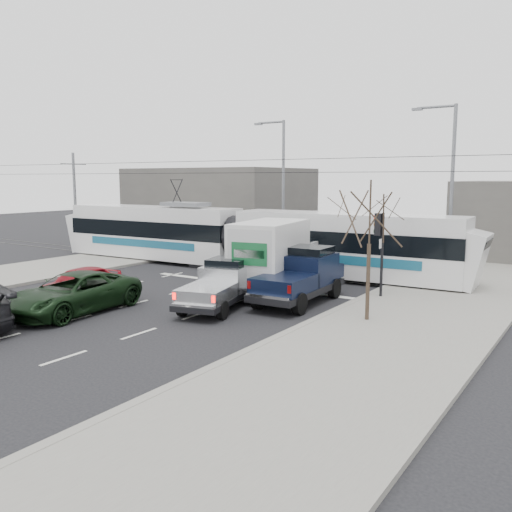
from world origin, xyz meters
The scene contains 15 objects.
ground centered at (0.00, 0.00, 0.00)m, with size 120.00×120.00×0.00m, color black.
sidewalk_right centered at (9.00, 0.00, 0.07)m, with size 6.00×60.00×0.15m, color gray.
rails centered at (0.00, 10.00, 0.01)m, with size 60.00×1.60×0.03m, color #33302D.
building_left centered at (-14.00, 22.00, 3.00)m, with size 14.00×10.00×6.00m, color #615D57.
bare_tree centered at (7.60, 2.50, 3.79)m, with size 2.40×2.40×5.00m.
traffic_signal centered at (6.47, 6.50, 2.74)m, with size 0.44×0.44×3.60m.
street_lamp_near centered at (7.31, 14.00, 5.11)m, with size 2.38×0.25×9.00m.
street_lamp_far centered at (-4.19, 16.00, 5.11)m, with size 2.38×0.25×9.00m.
catenary centered at (0.00, 10.00, 3.88)m, with size 60.00×0.20×7.00m.
tram centered at (-3.14, 9.63, 1.81)m, with size 25.07×3.74×5.10m.
silver_pickup centered at (1.63, 1.74, 0.94)m, with size 3.03×5.46×1.88m.
box_truck centered at (1.96, 5.28, 1.63)m, with size 3.38×6.89×3.30m.
navy_pickup centered at (3.95, 4.25, 1.13)m, with size 2.34×5.52×2.29m.
green_car centered at (-2.54, -2.34, 0.77)m, with size 2.57×5.57×1.55m, color black.
red_car centered at (-4.44, -0.52, 0.69)m, with size 1.64×4.07×1.39m, color maroon.
Camera 1 is at (14.80, -15.55, 5.22)m, focal length 38.00 mm.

